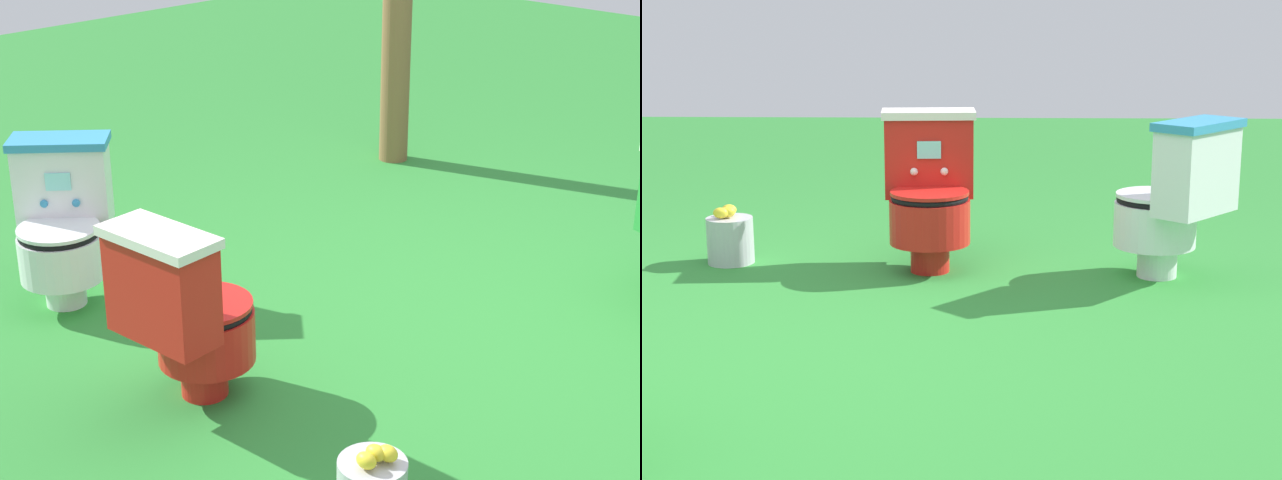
% 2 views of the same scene
% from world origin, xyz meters
% --- Properties ---
extents(ground, '(14.00, 14.00, 0.00)m').
position_xyz_m(ground, '(0.00, 0.00, 0.00)').
color(ground, '#2D8433').
extents(toilet_red, '(0.45, 0.52, 0.73)m').
position_xyz_m(toilet_red, '(-0.45, -1.21, 0.37)').
color(toilet_red, red).
rests_on(toilet_red, ground).
extents(toilet_white, '(0.63, 0.63, 0.73)m').
position_xyz_m(toilet_white, '(-1.54, -1.03, 0.37)').
color(toilet_white, white).
rests_on(toilet_white, ground).
extents(wooden_post, '(0.18, 0.18, 1.97)m').
position_xyz_m(wooden_post, '(-1.75, 1.51, 0.99)').
color(wooden_post, brown).
rests_on(wooden_post, ground).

